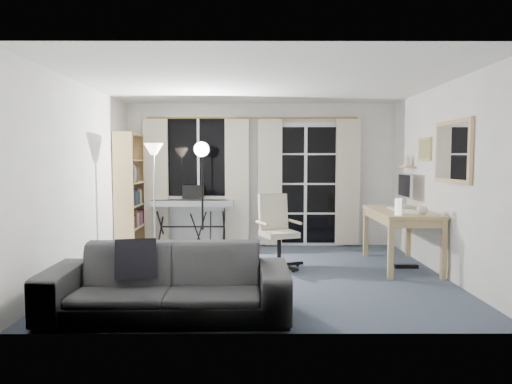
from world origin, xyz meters
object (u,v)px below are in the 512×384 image
office_chair (276,224)px  sofa (168,269)px  torchiere_lamp (154,167)px  mug (422,209)px  desk (401,217)px  bookshelf (128,195)px  keyboard_piano (192,204)px  studio_light (202,163)px  monitor (405,187)px

office_chair → sofa: bearing=-139.7°
torchiere_lamp → mug: torchiere_lamp is taller
desk → mug: (0.10, -0.50, 0.16)m
sofa → bookshelf: bearing=110.5°
keyboard_piano → mug: keyboard_piano is taller
keyboard_piano → mug: (3.10, -1.78, 0.10)m
torchiere_lamp → desk: size_ratio=1.15×
torchiere_lamp → sofa: (0.62, -2.27, -0.92)m
studio_light → desk: size_ratio=1.21×
desk → sofa: bearing=-143.7°
studio_light → desk: bearing=-15.7°
torchiere_lamp → bookshelf: bearing=126.3°
torchiere_lamp → studio_light: (0.64, 0.35, 0.06)m
monitor → sofa: bearing=-139.8°
monitor → sofa: monitor is taller
bookshelf → keyboard_piano: (1.00, 0.17, -0.16)m
keyboard_piano → sofa: bearing=-87.0°
torchiere_lamp → sofa: size_ratio=0.75×
monitor → sofa: (-2.99, -2.42, -0.63)m
torchiere_lamp → monitor: torchiere_lamp is taller
keyboard_piano → sofa: keyboard_piano is taller
desk → sofa: (-2.79, -1.97, -0.24)m
torchiere_lamp → studio_light: size_ratio=0.96×
studio_light → desk: 2.94m
studio_light → sofa: (-0.02, -2.62, -0.97)m
torchiere_lamp → monitor: (3.61, 0.15, -0.29)m
torchiere_lamp → mug: bearing=-12.9°
studio_light → mug: studio_light is taller
bookshelf → torchiere_lamp: bearing=-54.5°
keyboard_piano → office_chair: 1.82m
bookshelf → desk: bookshelf is taller
sofa → torchiere_lamp: bearing=104.3°
keyboard_piano → studio_light: studio_light is taller
mug → sofa: size_ratio=0.06×
mug → studio_light: bearing=158.1°
mug → monitor: bearing=84.2°
torchiere_lamp → keyboard_piano: torchiere_lamp is taller
keyboard_piano → desk: size_ratio=0.92×
bookshelf → studio_light: size_ratio=1.07×
torchiere_lamp → mug: (3.51, -0.80, -0.52)m
studio_light → keyboard_piano: bearing=108.0°
torchiere_lamp → desk: bearing=-5.1°
bookshelf → monitor: 4.26m
torchiere_lamp → desk: 3.49m
studio_light → office_chair: (1.07, -0.64, -0.83)m
desk → office_chair: bearing=-179.4°
office_chair → torchiere_lamp: bearing=149.6°
bookshelf → mug: bearing=-22.3°
bookshelf → sofa: bearing=-69.4°
office_chair → monitor: size_ratio=1.77×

